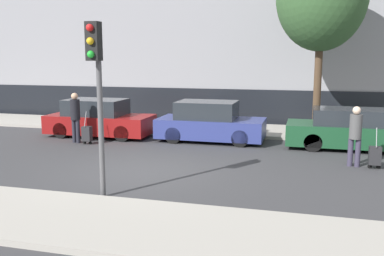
% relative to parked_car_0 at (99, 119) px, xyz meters
% --- Properties ---
extents(ground_plane, '(80.00, 80.00, 0.00)m').
position_rel_parked_car_0_xyz_m(ground_plane, '(3.57, -4.46, -0.67)').
color(ground_plane, '#38383A').
extents(sidewalk_near, '(28.00, 2.50, 0.12)m').
position_rel_parked_car_0_xyz_m(sidewalk_near, '(3.57, -8.21, -0.61)').
color(sidewalk_near, '#A39E93').
rests_on(sidewalk_near, ground_plane).
extents(sidewalk_far, '(28.00, 3.00, 0.12)m').
position_rel_parked_car_0_xyz_m(sidewalk_far, '(3.57, 2.54, -0.61)').
color(sidewalk_far, '#A39E93').
rests_on(sidewalk_far, ground_plane).
extents(building_facade, '(28.00, 2.93, 11.15)m').
position_rel_parked_car_0_xyz_m(building_facade, '(3.57, 6.17, 4.88)').
color(building_facade, gray).
rests_on(building_facade, ground_plane).
extents(parked_car_0, '(4.11, 1.74, 1.46)m').
position_rel_parked_car_0_xyz_m(parked_car_0, '(0.00, 0.00, 0.00)').
color(parked_car_0, maroon).
rests_on(parked_car_0, ground_plane).
extents(parked_car_1, '(3.91, 1.79, 1.47)m').
position_rel_parked_car_0_xyz_m(parked_car_1, '(4.41, 0.20, 0.01)').
color(parked_car_1, navy).
rests_on(parked_car_1, ground_plane).
extents(parked_car_2, '(4.69, 1.73, 1.37)m').
position_rel_parked_car_0_xyz_m(parked_car_2, '(9.51, 0.08, -0.03)').
color(parked_car_2, '#194728').
rests_on(parked_car_2, ground_plane).
extents(pedestrian_left, '(0.34, 0.34, 1.82)m').
position_rel_parked_car_0_xyz_m(pedestrian_left, '(-0.20, -1.40, 0.37)').
color(pedestrian_left, '#23232D').
rests_on(pedestrian_left, ground_plane).
extents(trolley_left, '(0.34, 0.29, 1.19)m').
position_rel_parked_car_0_xyz_m(trolley_left, '(0.32, -1.56, -0.29)').
color(trolley_left, '#262628').
rests_on(trolley_left, ground_plane).
extents(pedestrian_right, '(0.34, 0.34, 1.73)m').
position_rel_parked_car_0_xyz_m(pedestrian_right, '(9.21, -2.39, 0.31)').
color(pedestrian_right, '#383347').
rests_on(pedestrian_right, ground_plane).
extents(trolley_right, '(0.34, 0.29, 1.17)m').
position_rel_parked_car_0_xyz_m(trolley_right, '(9.75, -2.52, -0.30)').
color(trolley_right, '#262628').
rests_on(trolley_right, ground_plane).
extents(traffic_light, '(0.28, 0.47, 3.81)m').
position_rel_parked_car_0_xyz_m(traffic_light, '(3.54, -6.82, 2.04)').
color(traffic_light, '#515154').
rests_on(traffic_light, ground_plane).
extents(parked_bicycle, '(1.77, 0.06, 0.96)m').
position_rel_parked_car_0_xyz_m(parked_bicycle, '(3.99, 2.69, -0.18)').
color(parked_bicycle, black).
rests_on(parked_bicycle, sidewalk_far).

